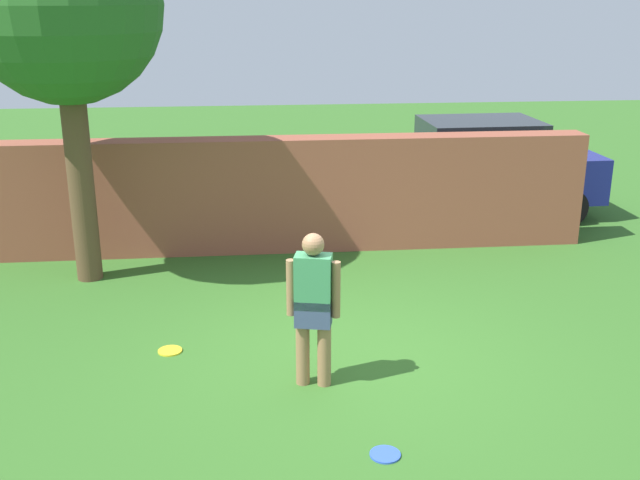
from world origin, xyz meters
name	(u,v)px	position (x,y,z in m)	size (l,w,h in m)	color
ground_plane	(352,358)	(0.00, 0.00, 0.00)	(40.00, 40.00, 0.00)	#336623
brick_wall	(220,196)	(-1.50, 3.83, 0.88)	(11.32, 0.50, 1.76)	brown
tree	(63,8)	(-3.33, 2.81, 3.64)	(2.52, 2.52, 4.95)	brown
person	(313,303)	(-0.47, -0.53, 0.90)	(0.53, 0.29, 1.62)	#9E704C
car	(478,168)	(3.03, 5.42, 0.86)	(4.24, 2.01, 1.72)	navy
frisbee_yellow	(170,351)	(-2.01, 0.36, 0.01)	(0.27, 0.27, 0.02)	yellow
frisbee_blue	(385,455)	(0.03, -1.86, 0.01)	(0.27, 0.27, 0.02)	blue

